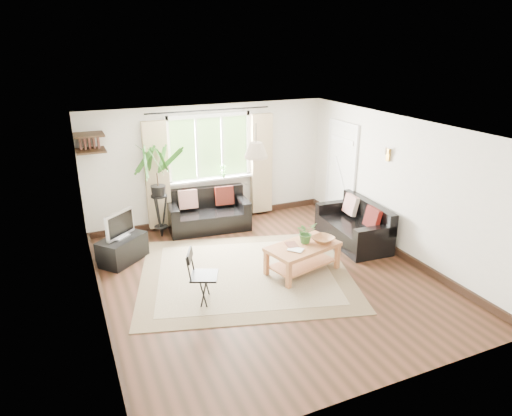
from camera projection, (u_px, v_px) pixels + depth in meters
name	position (u px, v px, depth m)	size (l,w,h in m)	color
floor	(266.00, 277.00, 7.30)	(5.50, 5.50, 0.00)	black
ceiling	(267.00, 128.00, 6.47)	(5.50, 5.50, 0.00)	white
wall_back	(210.00, 164.00, 9.25)	(5.00, 0.02, 2.40)	silver
wall_front	(383.00, 294.00, 4.52)	(5.00, 0.02, 2.40)	silver
wall_left	(93.00, 234.00, 5.94)	(0.02, 5.50, 2.40)	silver
wall_right	(399.00, 187.00, 7.83)	(0.02, 5.50, 2.40)	silver
rug	(245.00, 273.00, 7.41)	(3.34, 2.86, 0.02)	#C1B895
window	(210.00, 148.00, 9.09)	(2.50, 0.16, 2.16)	white
door	(341.00, 174.00, 9.34)	(0.06, 0.96, 2.06)	silver
corner_shelf	(90.00, 143.00, 7.95)	(0.50, 0.50, 0.34)	black
pendant_lamp	(256.00, 146.00, 6.93)	(0.36, 0.36, 0.54)	beige
wall_sconce	(387.00, 153.00, 7.87)	(0.12, 0.12, 0.28)	beige
sofa_back	(208.00, 211.00, 9.07)	(1.57, 0.79, 0.74)	black
sofa_right	(353.00, 224.00, 8.45)	(0.78, 1.56, 0.74)	black
coffee_table	(302.00, 258.00, 7.40)	(1.17, 0.64, 0.48)	brown
table_plant	(306.00, 232.00, 7.36)	(0.32, 0.27, 0.35)	#2F5B24
bowl	(323.00, 239.00, 7.42)	(0.35, 0.35, 0.09)	brown
book_a	(294.00, 252.00, 7.06)	(0.17, 0.24, 0.02)	silver
book_b	(287.00, 246.00, 7.27)	(0.17, 0.23, 0.02)	brown
tv_stand	(123.00, 249.00, 7.77)	(0.82, 0.46, 0.44)	black
tv	(120.00, 224.00, 7.61)	(0.63, 0.21, 0.48)	#A5A5AA
palm_stand	(159.00, 192.00, 8.52)	(0.70, 0.70, 1.81)	black
folding_chair	(204.00, 277.00, 6.49)	(0.42, 0.42, 0.81)	black
sill_plant	(223.00, 171.00, 9.28)	(0.14, 0.10, 0.27)	#2D6023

